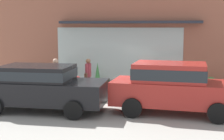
{
  "coord_description": "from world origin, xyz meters",
  "views": [
    {
      "loc": [
        2.31,
        -12.28,
        2.98
      ],
      "look_at": [
        -0.46,
        1.2,
        1.11
      ],
      "focal_mm": 51.82,
      "sensor_mm": 36.0,
      "label": 1
    }
  ],
  "objects_px": {
    "potted_plant_corner_tall": "(98,76)",
    "parked_car_red": "(173,85)",
    "pedestrian_with_handbag": "(88,74)",
    "parked_car_black": "(41,85)",
    "potted_plant_window_center": "(135,84)",
    "potted_plant_window_right": "(211,84)",
    "potted_plant_trailing_edge": "(155,83)",
    "fire_hydrant": "(78,86)",
    "pedestrian_passerby": "(56,75)"
  },
  "relations": [
    {
      "from": "fire_hydrant",
      "to": "potted_plant_corner_tall",
      "type": "relative_size",
      "value": 0.71
    },
    {
      "from": "fire_hydrant",
      "to": "potted_plant_window_center",
      "type": "relative_size",
      "value": 1.48
    },
    {
      "from": "parked_car_red",
      "to": "potted_plant_window_right",
      "type": "height_order",
      "value": "parked_car_red"
    },
    {
      "from": "potted_plant_window_center",
      "to": "potted_plant_window_right",
      "type": "bearing_deg",
      "value": 4.45
    },
    {
      "from": "fire_hydrant",
      "to": "pedestrian_passerby",
      "type": "xyz_separation_m",
      "value": [
        -0.9,
        -0.21,
        0.5
      ]
    },
    {
      "from": "pedestrian_with_handbag",
      "to": "potted_plant_window_center",
      "type": "relative_size",
      "value": 2.6
    },
    {
      "from": "fire_hydrant",
      "to": "potted_plant_trailing_edge",
      "type": "bearing_deg",
      "value": 33.82
    },
    {
      "from": "potted_plant_corner_tall",
      "to": "parked_car_red",
      "type": "bearing_deg",
      "value": -46.22
    },
    {
      "from": "fire_hydrant",
      "to": "potted_plant_window_right",
      "type": "xyz_separation_m",
      "value": [
        5.58,
        2.0,
        -0.04
      ]
    },
    {
      "from": "fire_hydrant",
      "to": "potted_plant_corner_tall",
      "type": "distance_m",
      "value": 2.03
    },
    {
      "from": "parked_car_black",
      "to": "potted_plant_trailing_edge",
      "type": "distance_m",
      "value": 5.8
    },
    {
      "from": "pedestrian_passerby",
      "to": "potted_plant_window_right",
      "type": "xyz_separation_m",
      "value": [
        6.48,
        2.21,
        -0.54
      ]
    },
    {
      "from": "potted_plant_window_right",
      "to": "potted_plant_corner_tall",
      "type": "relative_size",
      "value": 0.57
    },
    {
      "from": "fire_hydrant",
      "to": "pedestrian_passerby",
      "type": "distance_m",
      "value": 1.05
    },
    {
      "from": "pedestrian_with_handbag",
      "to": "pedestrian_passerby",
      "type": "xyz_separation_m",
      "value": [
        -1.16,
        -0.88,
        0.05
      ]
    },
    {
      "from": "potted_plant_trailing_edge",
      "to": "potted_plant_corner_tall",
      "type": "bearing_deg",
      "value": -178.17
    },
    {
      "from": "pedestrian_with_handbag",
      "to": "potted_plant_window_center",
      "type": "bearing_deg",
      "value": 118.42
    },
    {
      "from": "fire_hydrant",
      "to": "pedestrian_passerby",
      "type": "height_order",
      "value": "pedestrian_passerby"
    },
    {
      "from": "potted_plant_corner_tall",
      "to": "potted_plant_trailing_edge",
      "type": "relative_size",
      "value": 1.77
    },
    {
      "from": "parked_car_black",
      "to": "potted_plant_window_right",
      "type": "distance_m",
      "value": 7.58
    },
    {
      "from": "parked_car_black",
      "to": "potted_plant_corner_tall",
      "type": "xyz_separation_m",
      "value": [
        0.96,
        4.35,
        -0.3
      ]
    },
    {
      "from": "potted_plant_corner_tall",
      "to": "potted_plant_trailing_edge",
      "type": "height_order",
      "value": "potted_plant_corner_tall"
    },
    {
      "from": "fire_hydrant",
      "to": "potted_plant_trailing_edge",
      "type": "distance_m",
      "value": 3.73
    },
    {
      "from": "pedestrian_with_handbag",
      "to": "pedestrian_passerby",
      "type": "distance_m",
      "value": 1.46
    },
    {
      "from": "potted_plant_window_center",
      "to": "potted_plant_trailing_edge",
      "type": "bearing_deg",
      "value": 20.49
    },
    {
      "from": "potted_plant_corner_tall",
      "to": "potted_plant_trailing_edge",
      "type": "xyz_separation_m",
      "value": [
        2.74,
        0.09,
        -0.24
      ]
    },
    {
      "from": "fire_hydrant",
      "to": "pedestrian_with_handbag",
      "type": "xyz_separation_m",
      "value": [
        0.26,
        0.68,
        0.45
      ]
    },
    {
      "from": "pedestrian_with_handbag",
      "to": "fire_hydrant",
      "type": "bearing_deg",
      "value": -21.74
    },
    {
      "from": "potted_plant_window_center",
      "to": "potted_plant_trailing_edge",
      "type": "distance_m",
      "value": 0.98
    },
    {
      "from": "fire_hydrant",
      "to": "pedestrian_with_handbag",
      "type": "height_order",
      "value": "pedestrian_with_handbag"
    },
    {
      "from": "fire_hydrant",
      "to": "potted_plant_window_center",
      "type": "bearing_deg",
      "value": 38.46
    },
    {
      "from": "pedestrian_with_handbag",
      "to": "parked_car_black",
      "type": "xyz_separation_m",
      "value": [
        -0.86,
        -3.04,
        0.01
      ]
    },
    {
      "from": "pedestrian_with_handbag",
      "to": "potted_plant_window_center",
      "type": "distance_m",
      "value": 2.27
    },
    {
      "from": "pedestrian_passerby",
      "to": "potted_plant_trailing_edge",
      "type": "bearing_deg",
      "value": 150.2
    },
    {
      "from": "pedestrian_passerby",
      "to": "potted_plant_trailing_edge",
      "type": "distance_m",
      "value": 4.64
    },
    {
      "from": "parked_car_black",
      "to": "potted_plant_corner_tall",
      "type": "bearing_deg",
      "value": 75.85
    },
    {
      "from": "pedestrian_passerby",
      "to": "potted_plant_trailing_edge",
      "type": "relative_size",
      "value": 2.29
    },
    {
      "from": "parked_car_red",
      "to": "potted_plant_window_center",
      "type": "height_order",
      "value": "parked_car_red"
    },
    {
      "from": "pedestrian_with_handbag",
      "to": "parked_car_black",
      "type": "bearing_deg",
      "value": -16.34
    },
    {
      "from": "parked_car_red",
      "to": "potted_plant_corner_tall",
      "type": "distance_m",
      "value": 5.26
    },
    {
      "from": "potted_plant_window_right",
      "to": "parked_car_red",
      "type": "bearing_deg",
      "value": -112.78
    },
    {
      "from": "potted_plant_corner_tall",
      "to": "potted_plant_trailing_edge",
      "type": "bearing_deg",
      "value": 1.83
    },
    {
      "from": "pedestrian_with_handbag",
      "to": "parked_car_black",
      "type": "height_order",
      "value": "parked_car_black"
    },
    {
      "from": "pedestrian_passerby",
      "to": "potted_plant_window_center",
      "type": "xyz_separation_m",
      "value": [
        3.08,
        1.94,
        -0.64
      ]
    },
    {
      "from": "pedestrian_with_handbag",
      "to": "potted_plant_window_right",
      "type": "height_order",
      "value": "pedestrian_with_handbag"
    },
    {
      "from": "potted_plant_window_center",
      "to": "pedestrian_with_handbag",
      "type": "bearing_deg",
      "value": -151.13
    },
    {
      "from": "pedestrian_with_handbag",
      "to": "potted_plant_window_center",
      "type": "height_order",
      "value": "pedestrian_with_handbag"
    },
    {
      "from": "fire_hydrant",
      "to": "parked_car_black",
      "type": "distance_m",
      "value": 2.48
    },
    {
      "from": "parked_car_black",
      "to": "pedestrian_passerby",
      "type": "bearing_deg",
      "value": 96.09
    },
    {
      "from": "parked_car_black",
      "to": "potted_plant_window_right",
      "type": "xyz_separation_m",
      "value": [
        6.18,
        4.36,
        -0.5
      ]
    }
  ]
}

